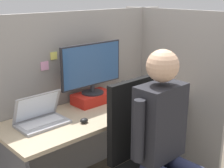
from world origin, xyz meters
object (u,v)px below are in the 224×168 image
at_px(paper_box, 93,98).
at_px(stapler, 156,88).
at_px(carrot_toy, 119,107).
at_px(person, 166,134).
at_px(laptop, 41,118).
at_px(office_chair, 146,156).
at_px(coffee_mug, 125,87).
at_px(monitor, 92,67).

height_order(paper_box, stapler, paper_box).
relative_size(carrot_toy, person, 0.12).
height_order(laptop, stapler, laptop).
relative_size(carrot_toy, office_chair, 0.15).
bearing_deg(coffee_mug, laptop, -172.84).
relative_size(office_chair, person, 0.81).
xyz_separation_m(person, coffee_mug, (0.53, 0.91, 0.00)).
distance_m(laptop, carrot_toy, 0.64).
height_order(monitor, stapler, monitor).
xyz_separation_m(paper_box, monitor, (-0.00, 0.00, 0.28)).
bearing_deg(laptop, carrot_toy, -17.54).
xyz_separation_m(laptop, carrot_toy, (0.61, -0.19, -0.02)).
height_order(laptop, person, person).
distance_m(laptop, person, 0.92).
distance_m(laptop, coffee_mug, 1.01).
xyz_separation_m(paper_box, person, (-0.10, -0.88, 0.00)).
xyz_separation_m(stapler, coffee_mug, (-0.25, 0.19, 0.02)).
xyz_separation_m(paper_box, office_chair, (-0.10, -0.71, -0.23)).
bearing_deg(person, paper_box, 83.51).
bearing_deg(paper_box, monitor, 90.00).
distance_m(monitor, person, 0.93).
distance_m(monitor, carrot_toy, 0.42).
xyz_separation_m(office_chair, coffee_mug, (0.53, 0.75, 0.23)).
bearing_deg(monitor, laptop, -170.45).
bearing_deg(paper_box, coffee_mug, 4.35).
distance_m(stapler, carrot_toy, 0.65).
relative_size(office_chair, coffee_mug, 10.74).
bearing_deg(monitor, person, -96.47).
bearing_deg(person, carrot_toy, 76.17).
bearing_deg(carrot_toy, person, -103.83).
height_order(stapler, person, person).
bearing_deg(carrot_toy, laptop, 162.46).
relative_size(monitor, office_chair, 0.57).
relative_size(paper_box, monitor, 0.55).
bearing_deg(paper_box, carrot_toy, -80.89).
xyz_separation_m(carrot_toy, office_chair, (-0.15, -0.43, -0.21)).
height_order(laptop, coffee_mug, laptop).
relative_size(laptop, carrot_toy, 2.24).
distance_m(paper_box, person, 0.89).
bearing_deg(laptop, coffee_mug, 7.16).
height_order(stapler, carrot_toy, stapler).
bearing_deg(coffee_mug, stapler, -37.75).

